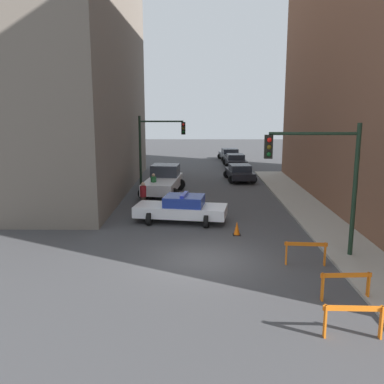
# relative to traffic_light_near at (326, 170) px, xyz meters

# --- Properties ---
(ground_plane) EXTENTS (120.00, 120.00, 0.00)m
(ground_plane) POSITION_rel_traffic_light_near_xyz_m (-4.73, -0.31, -3.53)
(ground_plane) COLOR #424244
(sidewalk_right) EXTENTS (2.40, 44.00, 0.12)m
(sidewalk_right) POSITION_rel_traffic_light_near_xyz_m (1.47, -0.31, -3.47)
(sidewalk_right) COLOR #9E998E
(sidewalk_right) RESTS_ON ground_plane
(building_corner_left) EXTENTS (14.00, 20.00, 20.93)m
(building_corner_left) POSITION_rel_traffic_light_near_xyz_m (-16.73, 13.69, 6.94)
(building_corner_left) COLOR #6B6056
(building_corner_left) RESTS_ON ground_plane
(traffic_light_near) EXTENTS (3.64, 0.35, 5.20)m
(traffic_light_near) POSITION_rel_traffic_light_near_xyz_m (0.00, 0.00, 0.00)
(traffic_light_near) COLOR black
(traffic_light_near) RESTS_ON sidewalk_right
(traffic_light_far) EXTENTS (3.44, 0.35, 5.20)m
(traffic_light_far) POSITION_rel_traffic_light_near_xyz_m (-8.03, 15.21, -0.13)
(traffic_light_far) COLOR black
(traffic_light_far) RESTS_ON ground_plane
(police_car) EXTENTS (4.93, 2.82, 1.52)m
(police_car) POSITION_rel_traffic_light_near_xyz_m (-5.74, 5.21, -2.81)
(police_car) COLOR white
(police_car) RESTS_ON ground_plane
(white_truck) EXTENTS (2.98, 5.57, 1.90)m
(white_truck) POSITION_rel_traffic_light_near_xyz_m (-7.22, 12.39, -2.62)
(white_truck) COLOR silver
(white_truck) RESTS_ON ground_plane
(parked_car_near) EXTENTS (2.49, 4.43, 1.31)m
(parked_car_near) POSITION_rel_traffic_light_near_xyz_m (-1.49, 17.65, -2.86)
(parked_car_near) COLOR black
(parked_car_near) RESTS_ON ground_plane
(parked_car_mid) EXTENTS (2.35, 4.35, 1.31)m
(parked_car_mid) POSITION_rel_traffic_light_near_xyz_m (-1.17, 25.04, -2.86)
(parked_car_mid) COLOR black
(parked_car_mid) RESTS_ON ground_plane
(parked_car_far) EXTENTS (2.55, 4.46, 1.31)m
(parked_car_far) POSITION_rel_traffic_light_near_xyz_m (-1.34, 30.27, -2.86)
(parked_car_far) COLOR #474C51
(parked_car_far) RESTS_ON ground_plane
(pedestrian_crossing) EXTENTS (0.49, 0.49, 1.66)m
(pedestrian_crossing) POSITION_rel_traffic_light_near_xyz_m (-8.02, 7.62, -2.67)
(pedestrian_crossing) COLOR #382D23
(pedestrian_crossing) RESTS_ON ground_plane
(pedestrian_corner) EXTENTS (0.37, 0.37, 1.66)m
(pedestrian_corner) POSITION_rel_traffic_light_near_xyz_m (-7.74, 10.80, -2.67)
(pedestrian_corner) COLOR black
(pedestrian_corner) RESTS_ON ground_plane
(barrier_front) EXTENTS (1.60, 0.20, 0.90)m
(barrier_front) POSITION_rel_traffic_light_near_xyz_m (-0.89, -6.05, -2.91)
(barrier_front) COLOR orange
(barrier_front) RESTS_ON ground_plane
(barrier_mid) EXTENTS (1.60, 0.23, 0.90)m
(barrier_mid) POSITION_rel_traffic_light_near_xyz_m (-0.34, -3.85, -2.91)
(barrier_mid) COLOR orange
(barrier_mid) RESTS_ON ground_plane
(barrier_back) EXTENTS (1.60, 0.27, 0.90)m
(barrier_back) POSITION_rel_traffic_light_near_xyz_m (-0.83, -0.86, -2.91)
(barrier_back) COLOR orange
(barrier_back) RESTS_ON ground_plane
(traffic_cone) EXTENTS (0.36, 0.36, 0.66)m
(traffic_cone) POSITION_rel_traffic_light_near_xyz_m (-3.08, 2.92, -3.21)
(traffic_cone) COLOR black
(traffic_cone) RESTS_ON ground_plane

